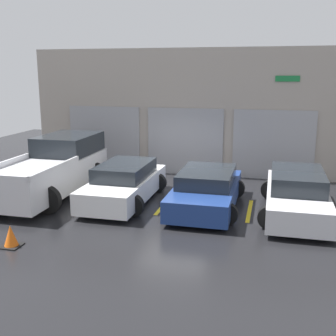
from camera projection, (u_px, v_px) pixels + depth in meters
ground_plane at (173, 194)px, 14.87m from camera, size 28.00×28.00×0.00m
shophouse_building at (191, 114)px, 17.41m from camera, size 13.60×0.68×5.14m
pickup_truck at (54, 168)px, 14.74m from camera, size 2.64×5.58×1.92m
sedan_white at (125, 183)px, 13.89m from camera, size 2.16×4.36×1.28m
sedan_side at (297, 194)px, 12.60m from camera, size 2.17×4.60×1.32m
van_right at (206, 190)px, 13.25m from camera, size 2.24×4.33×1.20m
parking_stripe_far_left at (16, 193)px, 14.96m from camera, size 0.12×2.20×0.01m
parking_stripe_left at (87, 198)px, 14.32m from camera, size 0.12×2.20×0.01m
parking_stripe_centre at (164, 204)px, 13.68m from camera, size 0.12×2.20×0.01m
parking_stripe_right at (249, 211)px, 13.04m from camera, size 0.12×2.20×0.01m
traffic_cone at (11, 237)px, 10.33m from camera, size 0.47×0.47×0.55m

